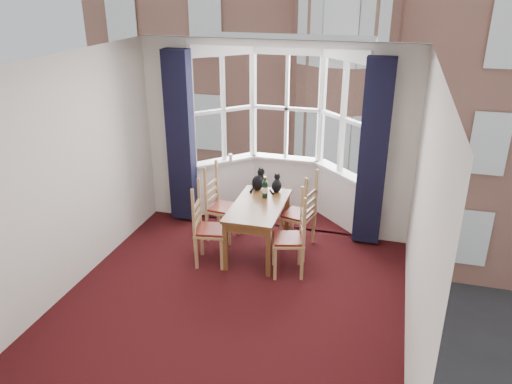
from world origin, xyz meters
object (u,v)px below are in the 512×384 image
at_px(chair_right_far, 304,217).
at_px(candle_tall, 231,157).
at_px(chair_left_far, 218,208).
at_px(dining_table, 258,211).
at_px(cat_right, 277,185).
at_px(cat_left, 258,181).
at_px(wine_bottle, 265,188).
at_px(chair_right_near, 295,240).
at_px(chair_left_near, 204,231).

distance_m(chair_right_far, candle_tall, 1.72).
bearing_deg(chair_left_far, dining_table, -21.30).
distance_m(cat_right, candle_tall, 1.18).
xyz_separation_m(cat_left, candle_tall, (-0.66, 0.71, 0.07)).
height_order(dining_table, cat_left, cat_left).
bearing_deg(cat_right, dining_table, -104.54).
relative_size(chair_left_far, chair_right_far, 1.00).
height_order(chair_right_far, wine_bottle, wine_bottle).
relative_size(chair_right_far, wine_bottle, 2.96).
bearing_deg(wine_bottle, cat_right, 66.68).
bearing_deg(candle_tall, wine_bottle, -49.52).
bearing_deg(wine_bottle, chair_right_near, -48.58).
xyz_separation_m(chair_right_far, cat_left, (-0.73, 0.21, 0.38)).
distance_m(chair_right_near, cat_left, 1.23).
relative_size(dining_table, cat_right, 4.68).
bearing_deg(chair_left_far, chair_left_near, -84.12).
bearing_deg(dining_table, cat_left, 105.78).
xyz_separation_m(chair_right_far, wine_bottle, (-0.56, -0.05, 0.39)).
bearing_deg(candle_tall, cat_left, -47.25).
height_order(dining_table, chair_right_far, chair_right_far).
bearing_deg(chair_right_far, cat_right, 155.85).
xyz_separation_m(chair_left_near, candle_tall, (-0.18, 1.69, 0.45)).
height_order(chair_right_far, candle_tall, candle_tall).
height_order(cat_left, cat_right, cat_left).
bearing_deg(cat_left, wine_bottle, -56.62).
height_order(chair_right_far, cat_right, cat_right).
bearing_deg(cat_right, cat_left, 177.96).
bearing_deg(dining_table, chair_left_near, -143.19).
xyz_separation_m(chair_right_near, cat_left, (-0.74, 0.91, 0.38)).
bearing_deg(wine_bottle, chair_left_far, 179.00).
distance_m(chair_right_far, cat_left, 0.85).
bearing_deg(chair_left_far, cat_right, 15.96).
xyz_separation_m(chair_right_near, wine_bottle, (-0.57, 0.65, 0.39)).
height_order(chair_right_far, cat_left, cat_left).
bearing_deg(cat_left, chair_left_near, -115.76).
relative_size(chair_left_near, wine_bottle, 2.96).
xyz_separation_m(cat_right, candle_tall, (-0.93, 0.72, 0.09)).
bearing_deg(candle_tall, chair_left_near, -83.79).
bearing_deg(chair_left_near, candle_tall, 96.21).
height_order(dining_table, candle_tall, candle_tall).
distance_m(cat_left, cat_right, 0.28).
xyz_separation_m(chair_right_near, chair_right_far, (-0.02, 0.70, 0.00)).
bearing_deg(chair_right_far, cat_left, 163.78).
bearing_deg(cat_right, wine_bottle, -113.32).
xyz_separation_m(dining_table, chair_left_far, (-0.69, 0.27, -0.15)).
relative_size(cat_right, wine_bottle, 0.87).
xyz_separation_m(chair_left_near, chair_right_near, (1.22, 0.07, 0.00)).
distance_m(chair_left_near, wine_bottle, 1.04).
xyz_separation_m(dining_table, wine_bottle, (0.02, 0.26, 0.24)).
bearing_deg(chair_left_near, dining_table, 36.81).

